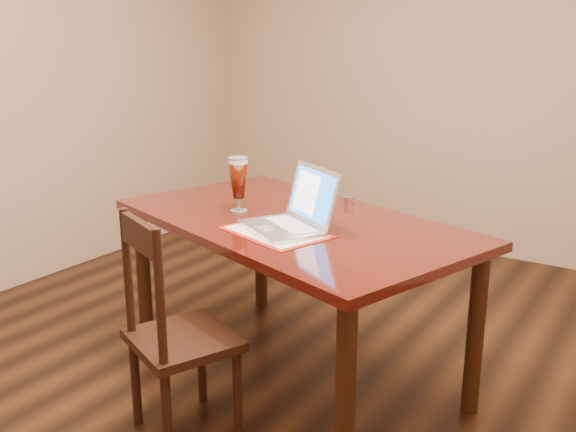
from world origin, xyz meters
The scene contains 3 objects.
ground centered at (0.00, 0.00, 0.00)m, with size 5.00×5.00×0.00m, color black.
dining_table centered at (-0.12, 0.20, 0.70)m, with size 1.88×1.40×1.05m.
dining_chair centered at (-0.24, -0.47, 0.44)m, with size 0.52×0.51×0.95m.
Camera 1 is at (1.41, -2.17, 1.59)m, focal length 40.00 mm.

